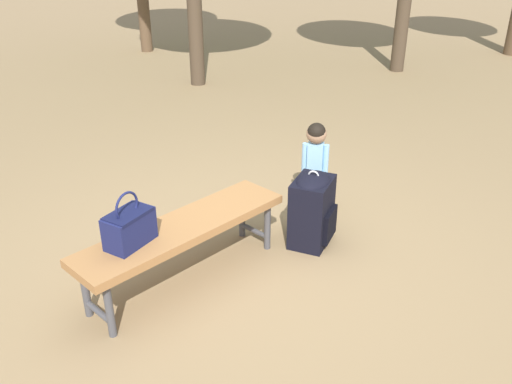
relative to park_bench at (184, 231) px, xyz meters
name	(u,v)px	position (x,y,z in m)	size (l,w,h in m)	color
ground_plane	(237,261)	(0.41, -0.08, -0.39)	(40.00, 40.00, 0.00)	#8C704C
park_bench	(184,231)	(0.00, 0.00, 0.00)	(1.62, 0.47, 0.45)	#9E6B3D
handbag	(129,227)	(-0.39, 0.02, 0.18)	(0.36, 0.26, 0.37)	#191E4C
child_standing	(315,155)	(1.40, 0.03, 0.16)	(0.18, 0.20, 0.84)	#CCCC8C
backpack_large	(312,207)	(1.02, -0.28, -0.08)	(0.45, 0.41, 0.63)	black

